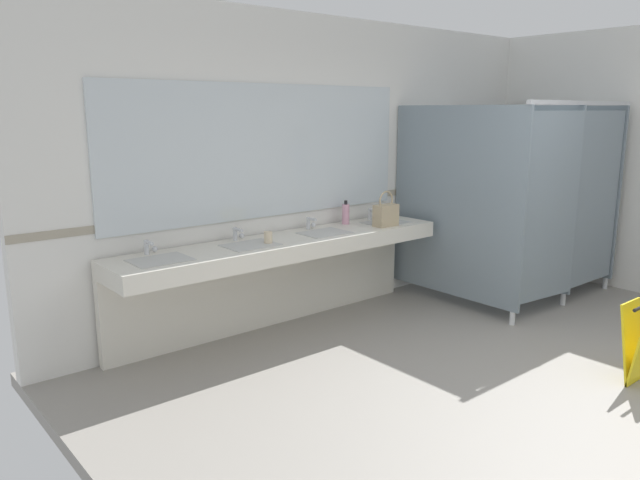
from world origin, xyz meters
TOP-DOWN VIEW (x-y plane):
  - ground_plane at (0.00, 0.00)m, footprint 5.95×6.03m
  - wall_back at (0.00, 2.77)m, footprint 5.95×0.12m
  - wall_back_tile_band at (0.00, 2.71)m, footprint 5.95×0.01m
  - vanity_counter at (-0.88, 2.49)m, footprint 3.11×0.58m
  - mirror_panel at (-0.88, 2.70)m, footprint 3.01×0.02m
  - bathroom_stalls at (1.66, 1.75)m, footprint 1.82×1.53m
  - handbag at (0.16, 2.26)m, footprint 0.23×0.12m
  - soap_dispenser at (-0.05, 2.58)m, footprint 0.07×0.07m
  - paper_cup at (-1.12, 2.34)m, footprint 0.07×0.07m
  - wet_floor_sign at (0.41, 0.01)m, footprint 0.28×0.19m

SIDE VIEW (x-z plane):
  - ground_plane at x=0.00m, z-range -0.10..0.00m
  - wet_floor_sign at x=0.41m, z-range 0.01..0.59m
  - vanity_counter at x=-0.88m, z-range 0.14..1.09m
  - paper_cup at x=-1.12m, z-range 0.83..0.93m
  - soap_dispenser at x=-0.05m, z-range 0.82..1.04m
  - handbag at x=0.16m, z-range 0.78..1.11m
  - bathroom_stalls at x=1.66m, z-range 0.05..2.03m
  - wall_back_tile_band at x=0.00m, z-range 1.02..1.08m
  - wall_back at x=0.00m, z-range 0.00..2.73m
  - mirror_panel at x=-0.88m, z-range 0.98..2.12m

